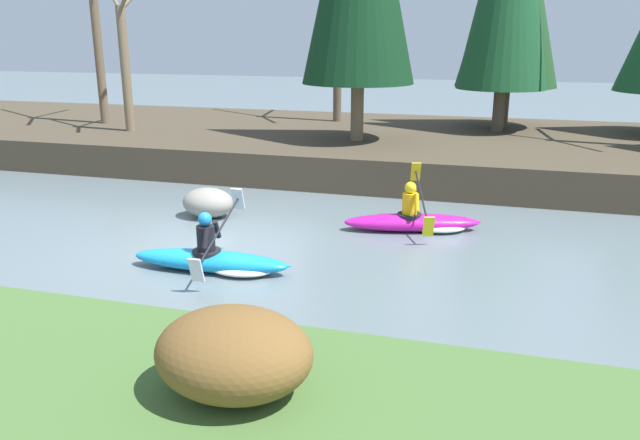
# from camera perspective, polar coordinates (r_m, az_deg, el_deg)

# --- Properties ---
(ground_plane) EXTENTS (90.00, 90.00, 0.00)m
(ground_plane) POSITION_cam_1_polar(r_m,az_deg,el_deg) (11.61, -9.94, -2.65)
(ground_plane) COLOR slate
(riverbank_far) EXTENTS (44.00, 9.00, 0.89)m
(riverbank_far) POSITION_cam_1_polar(r_m,az_deg,el_deg) (19.79, 1.48, 6.95)
(riverbank_far) COLOR #473D2D
(riverbank_far) RESTS_ON ground
(bare_tree_upstream) EXTENTS (4.18, 4.13, 7.64)m
(bare_tree_upstream) POSITION_cam_1_polar(r_m,az_deg,el_deg) (22.36, -19.74, 17.54)
(bare_tree_upstream) COLOR brown
(bare_tree_upstream) RESTS_ON riverbank_far
(bare_tree_mid_upstream) EXTENTS (2.74, 2.71, 4.90)m
(bare_tree_mid_upstream) POSITION_cam_1_polar(r_m,az_deg,el_deg) (20.27, -17.35, 14.30)
(bare_tree_mid_upstream) COLOR #7A664C
(bare_tree_mid_upstream) RESTS_ON riverbank_far
(bare_tree_mid_downstream) EXTENTS (3.73, 3.69, 6.78)m
(bare_tree_mid_downstream) POSITION_cam_1_polar(r_m,az_deg,el_deg) (21.64, 1.76, 17.47)
(bare_tree_mid_downstream) COLOR brown
(bare_tree_mid_downstream) RESTS_ON riverbank_far
(shrub_clump_second) EXTENTS (1.40, 1.16, 0.76)m
(shrub_clump_second) POSITION_cam_1_polar(r_m,az_deg,el_deg) (5.54, -7.88, -11.96)
(shrub_clump_second) COLOR brown
(shrub_clump_second) RESTS_ON riverbank_near
(kayaker_lead) EXTENTS (2.77, 2.04, 1.20)m
(kayaker_lead) POSITION_cam_1_polar(r_m,az_deg,el_deg) (12.60, 8.90, -0.10)
(kayaker_lead) COLOR #C61999
(kayaker_lead) RESTS_ON ground
(kayaker_middle) EXTENTS (2.79, 2.07, 1.20)m
(kayaker_middle) POSITION_cam_1_polar(r_m,az_deg,el_deg) (10.49, -9.45, -3.60)
(kayaker_middle) COLOR #1993D6
(kayaker_middle) RESTS_ON ground
(boulder_midstream) EXTENTS (1.12, 0.88, 0.63)m
(boulder_midstream) POSITION_cam_1_polar(r_m,az_deg,el_deg) (13.57, -10.20, 1.58)
(boulder_midstream) COLOR gray
(boulder_midstream) RESTS_ON ground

